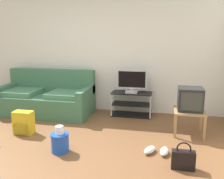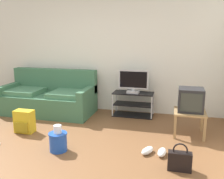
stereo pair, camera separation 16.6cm
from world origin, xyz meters
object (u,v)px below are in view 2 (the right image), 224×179
handbag (180,160)px  sneakers_pair (155,151)px  tv_stand (133,104)px  couch (49,98)px  backpack (24,122)px  flat_tv (133,82)px  cleaning_bucket (58,140)px  crt_tv (191,100)px  side_table (190,115)px

handbag → sneakers_pair: 0.50m
tv_stand → couch: bearing=-172.6°
sneakers_pair → backpack: bearing=173.2°
handbag → sneakers_pair: (-0.34, 0.36, -0.09)m
handbag → sneakers_pair: bearing=133.8°
flat_tv → cleaning_bucket: 2.14m
sneakers_pair → crt_tv: bearing=60.5°
side_table → crt_tv: crt_tv is taller
crt_tv → handbag: crt_tv is taller
couch → sneakers_pair: bearing=-30.5°
couch → handbag: couch is taller
side_table → backpack: (-2.81, -0.60, -0.16)m
tv_stand → flat_tv: flat_tv is taller
backpack → handbag: 2.72m
side_table → cleaning_bucket: (-1.91, -1.12, -0.20)m
backpack → handbag: backpack is taller
flat_tv → handbag: size_ratio=1.69×
side_table → handbag: 1.27m
couch → crt_tv: size_ratio=4.86×
couch → tv_stand: 1.87m
cleaning_bucket → sneakers_pair: cleaning_bucket is taller
tv_stand → cleaning_bucket: tv_stand is taller
tv_stand → cleaning_bucket: bearing=-112.4°
side_table → cleaning_bucket: side_table is taller
crt_tv → backpack: 2.91m
couch → side_table: 3.01m
tv_stand → backpack: 2.21m
couch → flat_tv: 1.91m
couch → tv_stand: couch is taller
couch → backpack: 1.19m
tv_stand → flat_tv: (-0.00, -0.02, 0.49)m
couch → backpack: couch is taller
tv_stand → backpack: size_ratio=2.11×
handbag → sneakers_pair: handbag is taller
side_table → crt_tv: (-0.00, 0.02, 0.26)m
cleaning_bucket → couch: bearing=122.0°
flat_tv → backpack: (-1.70, -1.39, -0.55)m
side_table → backpack: size_ratio=1.30×
flat_tv → sneakers_pair: flat_tv is taller
flat_tv → handbag: bearing=-64.9°
flat_tv → crt_tv: 1.36m
handbag → cleaning_bucket: (-1.74, 0.12, 0.03)m
tv_stand → sneakers_pair: size_ratio=2.19×
crt_tv → sneakers_pair: size_ratio=1.06×
side_table → couch: bearing=169.1°
handbag → backpack: bearing=166.6°
handbag → tv_stand: bearing=114.9°
couch → cleaning_bucket: couch is taller
handbag → cleaning_bucket: cleaning_bucket is taller
side_table → backpack: side_table is taller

